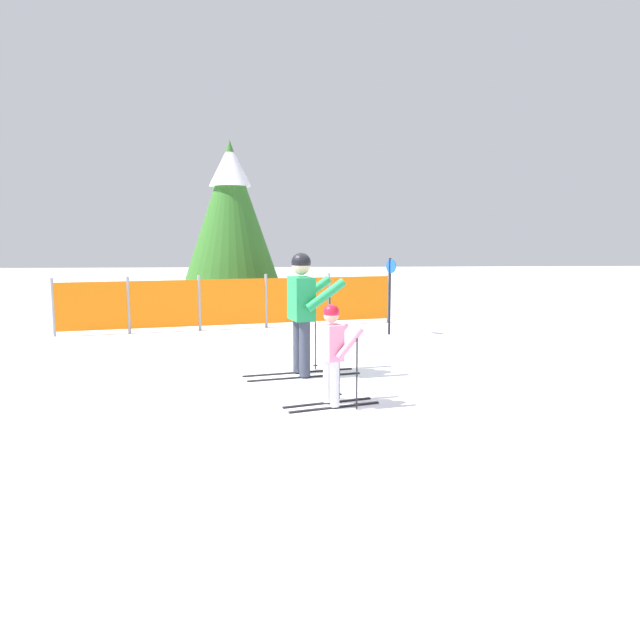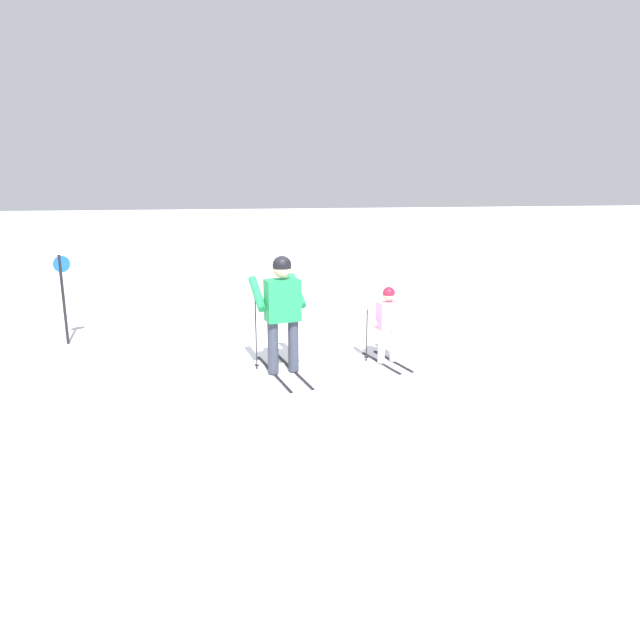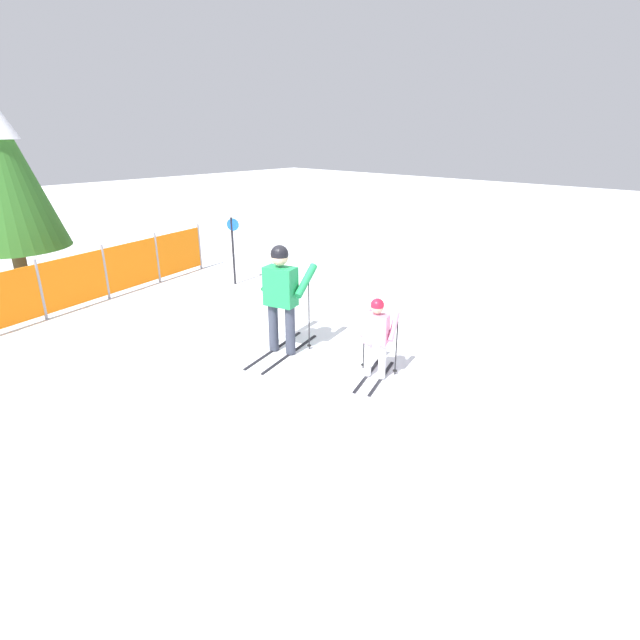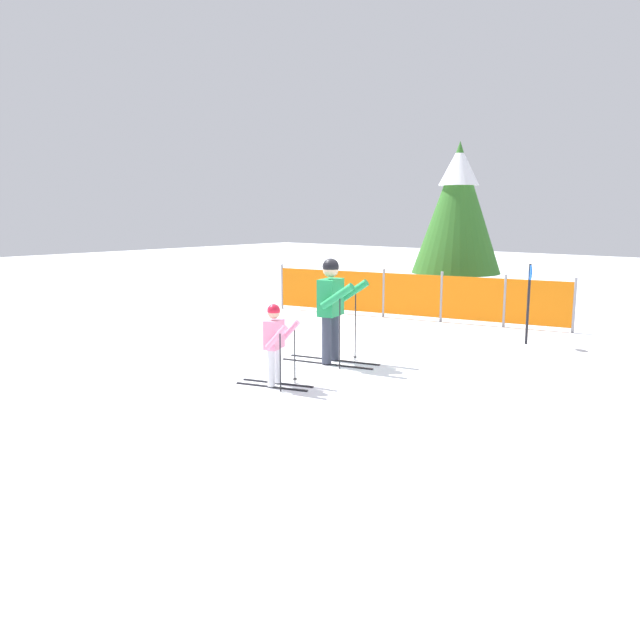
# 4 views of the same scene
# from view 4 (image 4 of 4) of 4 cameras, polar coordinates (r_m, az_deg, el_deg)

# --- Properties ---
(ground_plane) EXTENTS (60.00, 60.00, 0.00)m
(ground_plane) POSITION_cam_4_polar(r_m,az_deg,el_deg) (10.70, 1.29, -3.76)
(ground_plane) COLOR white
(skier_adult) EXTENTS (1.70, 0.88, 1.76)m
(skier_adult) POSITION_cam_4_polar(r_m,az_deg,el_deg) (10.37, 1.12, 1.76)
(skier_adult) COLOR black
(skier_adult) RESTS_ON ground_plane
(skier_child) EXTENTS (1.16, 0.65, 1.21)m
(skier_child) POSITION_cam_4_polar(r_m,az_deg,el_deg) (9.05, -4.13, -1.69)
(skier_child) COLOR black
(skier_child) RESTS_ON ground_plane
(safety_fence) EXTENTS (7.04, 1.66, 1.17)m
(safety_fence) POSITION_cam_4_polar(r_m,az_deg,el_deg) (14.89, 8.40, 2.29)
(safety_fence) COLOR gray
(safety_fence) RESTS_ON ground_plane
(conifer_far) EXTENTS (2.33, 2.33, 4.32)m
(conifer_far) POSITION_cam_4_polar(r_m,az_deg,el_deg) (16.99, 12.50, 10.15)
(conifer_far) COLOR #4C3823
(conifer_far) RESTS_ON ground_plane
(trail_marker) EXTENTS (0.17, 0.25, 1.55)m
(trail_marker) POSITION_cam_4_polar(r_m,az_deg,el_deg) (12.53, 18.55, 2.16)
(trail_marker) COLOR black
(trail_marker) RESTS_ON ground_plane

